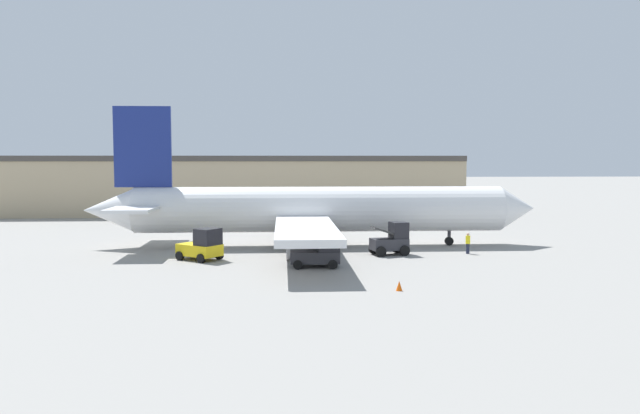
{
  "coord_description": "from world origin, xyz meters",
  "views": [
    {
      "loc": [
        -3.12,
        -51.48,
        7.26
      ],
      "look_at": [
        0.0,
        0.0,
        3.29
      ],
      "focal_mm": 35.0,
      "sensor_mm": 36.0,
      "label": 1
    }
  ],
  "objects_px": {
    "airplane": "(308,210)",
    "pushback_tug": "(320,252)",
    "safety_cone_near": "(399,286)",
    "baggage_tug": "(202,246)",
    "belt_loader_truck": "(392,240)",
    "ground_crew_worker": "(468,243)"
  },
  "relations": [
    {
      "from": "airplane",
      "to": "pushback_tug",
      "type": "xyz_separation_m",
      "value": [
        0.36,
        -9.98,
        -2.06
      ]
    },
    {
      "from": "airplane",
      "to": "safety_cone_near",
      "type": "height_order",
      "value": "airplane"
    },
    {
      "from": "airplane",
      "to": "baggage_tug",
      "type": "distance_m",
      "value": 10.52
    },
    {
      "from": "airplane",
      "to": "safety_cone_near",
      "type": "distance_m",
      "value": 18.55
    },
    {
      "from": "safety_cone_near",
      "to": "baggage_tug",
      "type": "bearing_deg",
      "value": 137.5
    },
    {
      "from": "airplane",
      "to": "pushback_tug",
      "type": "bearing_deg",
      "value": -87.79
    },
    {
      "from": "belt_loader_truck",
      "to": "pushback_tug",
      "type": "relative_size",
      "value": 0.9
    },
    {
      "from": "belt_loader_truck",
      "to": "pushback_tug",
      "type": "height_order",
      "value": "belt_loader_truck"
    },
    {
      "from": "airplane",
      "to": "ground_crew_worker",
      "type": "bearing_deg",
      "value": -21.43
    },
    {
      "from": "airplane",
      "to": "belt_loader_truck",
      "type": "relative_size",
      "value": 12.5
    },
    {
      "from": "airplane",
      "to": "pushback_tug",
      "type": "relative_size",
      "value": 11.19
    },
    {
      "from": "baggage_tug",
      "to": "ground_crew_worker",
      "type": "bearing_deg",
      "value": 42.66
    },
    {
      "from": "baggage_tug",
      "to": "belt_loader_truck",
      "type": "relative_size",
      "value": 1.17
    },
    {
      "from": "airplane",
      "to": "ground_crew_worker",
      "type": "xyz_separation_m",
      "value": [
        12.08,
        -4.78,
        -2.19
      ]
    },
    {
      "from": "ground_crew_worker",
      "to": "baggage_tug",
      "type": "height_order",
      "value": "baggage_tug"
    },
    {
      "from": "ground_crew_worker",
      "to": "baggage_tug",
      "type": "relative_size",
      "value": 0.46
    },
    {
      "from": "ground_crew_worker",
      "to": "belt_loader_truck",
      "type": "relative_size",
      "value": 0.54
    },
    {
      "from": "belt_loader_truck",
      "to": "safety_cone_near",
      "type": "height_order",
      "value": "belt_loader_truck"
    },
    {
      "from": "belt_loader_truck",
      "to": "baggage_tug",
      "type": "bearing_deg",
      "value": 174.85
    },
    {
      "from": "belt_loader_truck",
      "to": "safety_cone_near",
      "type": "distance_m",
      "value": 13.04
    },
    {
      "from": "ground_crew_worker",
      "to": "safety_cone_near",
      "type": "height_order",
      "value": "ground_crew_worker"
    },
    {
      "from": "safety_cone_near",
      "to": "pushback_tug",
      "type": "bearing_deg",
      "value": 116.61
    }
  ]
}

